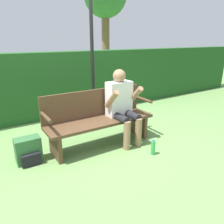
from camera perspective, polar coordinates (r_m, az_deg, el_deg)
The scene contains 7 objects.
ground_plane at distance 3.72m, azimuth -2.81°, elevation -8.49°, with size 40.00×40.00×0.00m, color #668E4C.
hedge_back at distance 5.09m, azimuth -13.29°, elevation 7.03°, with size 12.00×0.39×1.43m.
park_bench at distance 3.60m, azimuth -3.48°, elevation -1.59°, with size 1.80×0.50×0.90m.
person_seated at distance 3.63m, azimuth 2.61°, elevation 2.37°, with size 0.56×0.57×1.23m.
backpack at distance 3.38m, azimuth -20.95°, elevation -9.46°, with size 0.35×0.27×0.37m.
water_bottle at distance 3.44m, azimuth 10.66°, elevation -9.12°, with size 0.06×0.06×0.24m.
signpost at distance 4.44m, azimuth -5.24°, elevation 17.16°, with size 0.40×0.09×2.83m.
Camera 1 is at (-1.62, -2.89, 1.70)m, focal length 35.00 mm.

